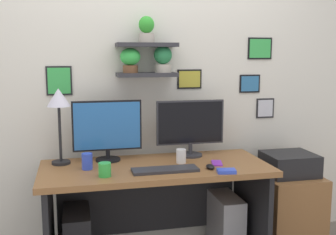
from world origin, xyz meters
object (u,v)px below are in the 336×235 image
Objects in this scene: computer_mouse at (210,167)px; computer_tower_right at (225,224)px; monitor_right at (190,126)px; pen_cup at (181,156)px; cell_phone at (217,163)px; scissors_tray at (226,171)px; desk at (154,192)px; printer at (289,164)px; coffee_mug at (105,170)px; water_cup at (87,161)px; drawer_cabinet at (287,209)px; monitor_left at (107,129)px; keyboard at (165,170)px; desk_lamp at (59,105)px.

computer_mouse is 0.20× the size of computer_tower_right.
monitor_right is 0.29m from pen_cup.
cell_phone is 0.23m from scissors_tray.
printer is at bearing 3.18° from desk.
desk is at bearing 33.07° from coffee_mug.
computer_mouse is at bearing 1.45° from coffee_mug.
drawer_cabinet is at bearing 3.81° from water_cup.
computer_mouse is (0.66, -0.38, -0.22)m from monitor_left.
cell_phone is at bearing -3.99° from water_cup.
keyboard is 0.40m from coffee_mug.
cell_phone reaches higher than printer.
desk_lamp is at bearing 168.89° from pen_cup.
drawer_cabinet is (1.74, -0.08, -0.88)m from desk_lamp.
computer_mouse is at bearing -52.04° from pen_cup.
monitor_left is 1.57m from drawer_cabinet.
monitor_left reaches higher than computer_mouse.
desk_lamp is 0.60m from coffee_mug.
monitor_right is (0.62, -0.00, -0.00)m from monitor_left.
desk_lamp is 0.93m from pen_cup.
desk is at bearing -27.63° from monitor_left.
desk_lamp is 3.83× the size of cell_phone.
monitor_left reaches higher than cell_phone.
desk is at bearing 147.38° from computer_mouse.
monitor_left is 4.15× the size of scissors_tray.
computer_mouse reaches higher than drawer_cabinet.
desk is 0.33m from pen_cup.
desk_lamp is (-0.99, 0.36, 0.41)m from computer_mouse.
printer is at bearing -7.45° from monitor_right.
cell_phone is (0.12, -0.27, -0.23)m from monitor_right.
monitor_left is (-0.31, 0.16, 0.44)m from desk.
coffee_mug is (-0.80, -0.13, 0.04)m from cell_phone.
keyboard is (0.03, -0.21, 0.22)m from desk.
monitor_left is at bearing 52.99° from water_cup.
scissors_tray is (1.06, -0.47, -0.41)m from desk_lamp.
water_cup is 0.24× the size of computer_tower_right.
monitor_left is 5.54× the size of coffee_mug.
computer_mouse is at bearing -159.49° from printer.
computer_tower_right is (1.03, 0.09, -0.58)m from water_cup.
cell_phone is at bearing -66.00° from monitor_right.
computer_tower_right is (0.22, 0.27, -0.54)m from computer_mouse.
scissors_tray is 0.21× the size of drawer_cabinet.
drawer_cabinet is at bearing 5.40° from pen_cup.
monitor_right is (0.31, 0.16, 0.44)m from desk.
desk is 0.54m from water_cup.
keyboard reaches higher than printer.
coffee_mug is 0.20× the size of computer_tower_right.
computer_tower_right is at bearing 5.24° from water_cup.
water_cup is (-0.10, 0.19, 0.01)m from coffee_mug.
printer is 0.84× the size of computer_tower_right.
pen_cup is at bearing 127.96° from computer_mouse.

